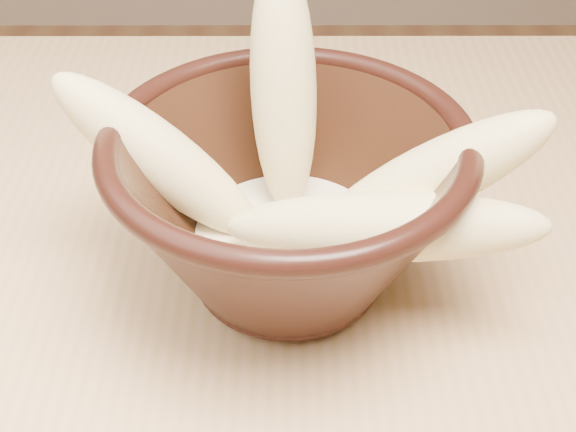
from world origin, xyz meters
name	(u,v)px	position (x,y,z in m)	size (l,w,h in m)	color
table	(558,372)	(0.00, 0.00, 0.67)	(1.20, 0.80, 0.75)	tan
bowl	(288,203)	(-0.20, 0.01, 0.82)	(0.24, 0.24, 0.13)	black
milk_puddle	(288,240)	(-0.20, 0.01, 0.79)	(0.13, 0.13, 0.02)	#F8EDC7
banana_upright	(284,88)	(-0.21, 0.06, 0.88)	(0.04, 0.04, 0.17)	#CDB979
banana_left	(159,157)	(-0.29, 0.03, 0.85)	(0.04, 0.04, 0.16)	#CDB979
banana_right	(429,179)	(-0.11, 0.01, 0.85)	(0.04, 0.04, 0.17)	#CDB979
banana_across	(384,227)	(-0.15, -0.02, 0.83)	(0.04, 0.04, 0.20)	#CDB979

